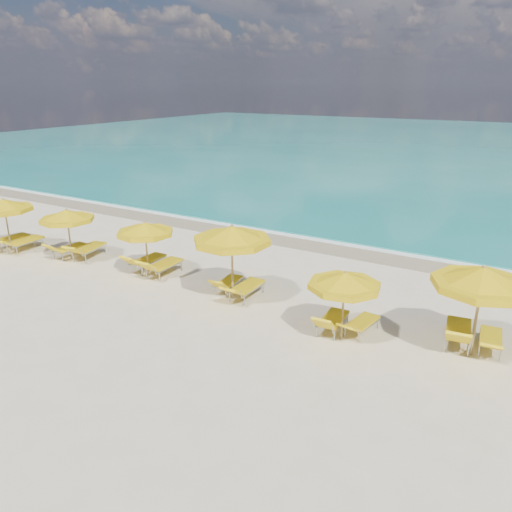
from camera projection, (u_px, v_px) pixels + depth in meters
The scene contains 23 objects.
ground_plane at pixel (233, 303), 16.49m from camera, with size 120.00×120.00×0.00m, color beige.
ocean at pixel (469, 147), 55.44m from camera, with size 120.00×80.00×0.30m, color #14756C.
wet_sand_band at pixel (323, 244), 22.50m from camera, with size 120.00×2.60×0.01m, color tan.
foam_line at pixel (330, 239), 23.15m from camera, with size 120.00×1.20×0.03m, color white.
whitecap_near at pixel (297, 192), 33.18m from camera, with size 14.00×0.36×0.05m, color white.
umbrella_1 at pixel (4, 206), 20.98m from camera, with size 2.41×2.41×2.33m.
umbrella_2 at pixel (67, 216), 19.93m from camera, with size 2.63×2.63×2.16m.
umbrella_3 at pixel (145, 229), 18.27m from camera, with size 2.54×2.54×2.13m.
umbrella_4 at pixel (232, 236), 16.10m from camera, with size 3.28×3.28×2.61m.
umbrella_5 at pixel (344, 281), 13.64m from camera, with size 2.40×2.40×2.07m.
umbrella_6 at pixel (482, 279), 12.67m from camera, with size 2.63×2.63×2.57m.
lounger_1_left at pixel (11, 242), 22.04m from camera, with size 0.73×2.01×0.73m.
lounger_1_right at pixel (24, 245), 21.60m from camera, with size 0.75×2.09×0.81m.
lounger_2_left at pixel (70, 251), 20.83m from camera, with size 0.68×1.82×0.81m.
lounger_2_right at pixel (89, 252), 20.69m from camera, with size 1.05×2.12×0.85m.
lounger_3_left at pixel (147, 264), 19.35m from camera, with size 0.68×1.96×0.88m.
lounger_3_right at pixel (164, 269), 18.81m from camera, with size 0.73×2.02×0.91m.
lounger_4_left at pixel (228, 285), 17.40m from camera, with size 0.72×1.67×0.74m.
lounger_4_right at pixel (246, 291), 16.82m from camera, with size 0.66×1.97×0.78m.
lounger_5_left at pixel (332, 324), 14.58m from camera, with size 0.68×1.78×0.84m.
lounger_5_right at pixel (361, 327), 14.46m from camera, with size 0.80×1.74×0.65m.
lounger_6_left at pixel (458, 336), 13.85m from camera, with size 0.93×2.06×0.92m.
lounger_6_right at pixel (490, 343), 13.54m from camera, with size 0.74×1.80×0.70m.
Camera 1 is at (8.34, -12.55, 6.93)m, focal length 35.00 mm.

